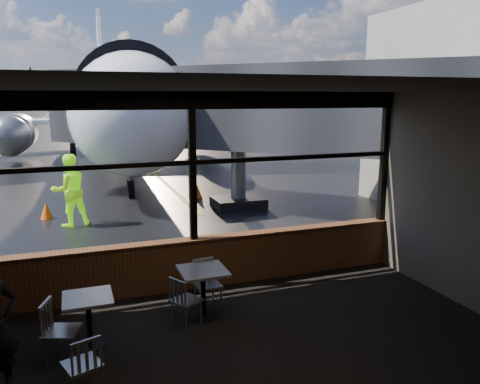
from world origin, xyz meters
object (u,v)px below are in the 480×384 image
airliner (109,62)px  cone_extra (46,211)px  cafe_table_mid (89,321)px  chair_mid_s (82,365)px  chair_near_n (208,286)px  chair_mid_w (62,332)px  jet_bridge (263,127)px  cone_nose (197,191)px  cafe_table_near (203,293)px  chair_near_w (186,301)px  ground_crew (70,190)px

airliner → cone_extra: size_ratio=73.91×
cafe_table_mid → chair_mid_s: size_ratio=0.90×
chair_near_n → chair_mid_w: bearing=14.8°
airliner → chair_mid_s: size_ratio=43.14×
jet_bridge → chair_mid_s: size_ratio=14.20×
jet_bridge → cone_nose: jet_bridge is taller
cafe_table_near → chair_mid_w: (-2.06, -0.65, 0.04)m
chair_near_n → cone_extra: bearing=-75.7°
chair_near_w → cone_extra: bearing=166.3°
chair_near_n → cone_nose: bearing=-110.0°
jet_bridge → cafe_table_mid: 9.11m
cafe_table_mid → chair_near_w: chair_near_w is taller
chair_near_w → cone_nose: bearing=133.9°
airliner → chair_near_w: 21.81m
chair_near_w → airliner: bearing=147.6°
airliner → chair_mid_w: airliner is taller
chair_near_w → chair_mid_s: size_ratio=1.00×
chair_near_w → ground_crew: size_ratio=0.42×
chair_mid_s → chair_near_w: bearing=21.0°
airliner → chair_mid_w: (-2.50, -21.68, -4.86)m
cone_nose → ground_crew: bearing=-151.2°
cafe_table_near → cone_nose: (2.16, 8.61, -0.16)m
chair_near_n → cone_nose: 8.65m
cafe_table_mid → cone_extra: cafe_table_mid is taller
cafe_table_near → chair_mid_s: 2.36m
cafe_table_mid → chair_mid_w: (-0.34, -0.35, 0.07)m
chair_mid_w → ground_crew: 7.04m
cone_extra → chair_near_n: bearing=-69.2°
jet_bridge → chair_near_w: 8.25m
cafe_table_mid → ground_crew: ground_crew is taller
airliner → cafe_table_mid: (-2.16, -21.34, -4.93)m
jet_bridge → cafe_table_near: jet_bridge is taller
chair_near_w → chair_mid_s: bearing=-80.4°
chair_near_w → jet_bridge: bearing=118.9°
airliner → chair_near_w: airliner is taller
chair_mid_w → cone_nose: (4.22, 9.26, -0.20)m
chair_near_w → ground_crew: 6.79m
ground_crew → cone_nose: size_ratio=4.21×
jet_bridge → ground_crew: (-5.68, -0.29, -1.52)m
chair_near_w → cafe_table_mid: bearing=-116.4°
chair_mid_w → cafe_table_near: bearing=126.2°
airliner → chair_mid_w: 22.36m
jet_bridge → cafe_table_near: (-3.75, -6.66, -2.10)m
chair_mid_w → cone_nose: bearing=174.2°
chair_near_n → cone_nose: size_ratio=1.82×
chair_near_n → chair_mid_w: chair_mid_w is taller
chair_mid_w → chair_near_n: bearing=129.9°
airliner → cone_extra: airliner is taller
jet_bridge → ground_crew: size_ratio=5.89×
chair_near_n → chair_near_w: bearing=35.8°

